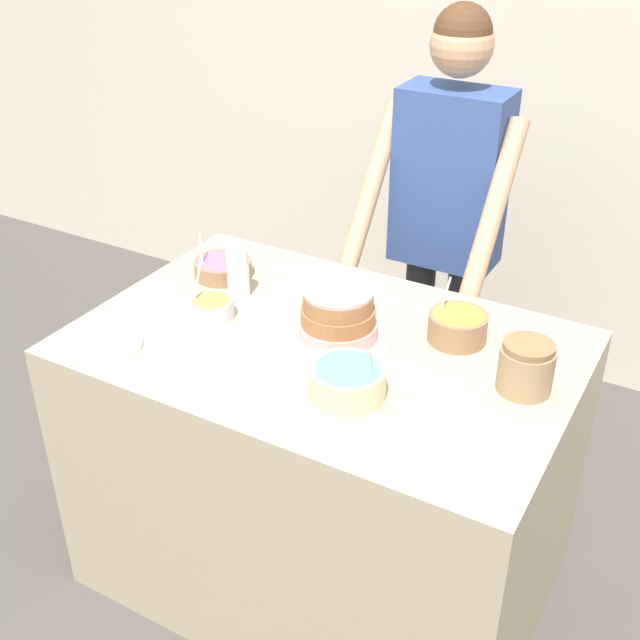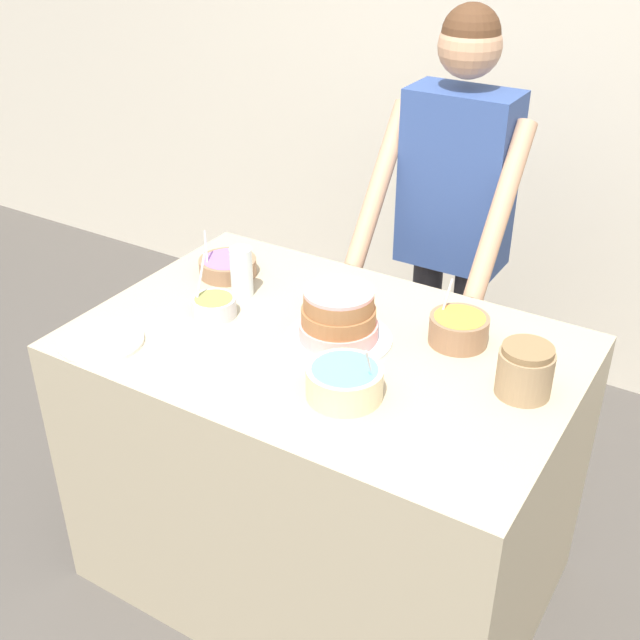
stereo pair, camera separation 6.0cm
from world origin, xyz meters
name	(u,v)px [view 1 (the left image)]	position (x,y,z in m)	size (l,w,h in m)	color
wall_back	(519,82)	(0.00, 2.11, 1.30)	(10.00, 0.05, 2.60)	beige
counter	(324,465)	(0.00, 0.46, 0.46)	(1.41, 0.93, 0.92)	tan
person_baker	(447,202)	(0.03, 1.29, 1.06)	(0.51, 0.47, 1.73)	#2D2D38
cake	(338,318)	(0.03, 0.49, 0.99)	(0.31, 0.31, 0.16)	silver
frosting_bowl_olive	(212,307)	(-0.36, 0.42, 0.95)	(0.13, 0.13, 0.18)	silver
frosting_bowl_orange	(458,326)	(0.33, 0.66, 0.96)	(0.17, 0.17, 0.17)	#936B4C
frosting_bowl_blue	(347,381)	(0.18, 0.26, 0.96)	(0.20, 0.20, 0.18)	beige
frosting_bowl_purple	(223,267)	(-0.49, 0.66, 0.95)	(0.19, 0.19, 0.15)	#936B4C
drinking_glass	(238,273)	(-0.37, 0.57, 1.00)	(0.07, 0.07, 0.16)	silver
ceramic_plate	(100,345)	(-0.54, 0.12, 0.92)	(0.24, 0.24, 0.01)	white
stoneware_jar	(526,367)	(0.57, 0.51, 0.99)	(0.14, 0.14, 0.14)	#9E7F5B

